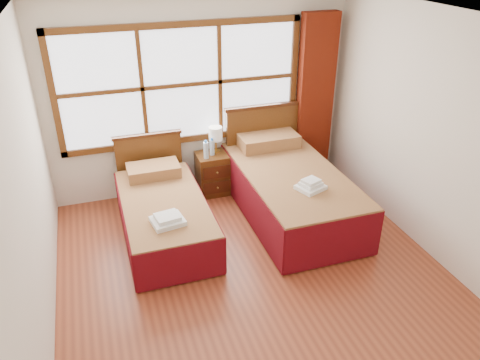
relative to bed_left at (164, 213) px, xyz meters
name	(u,v)px	position (x,y,z in m)	size (l,w,h in m)	color
floor	(259,282)	(0.76, -1.20, -0.28)	(4.50, 4.50, 0.00)	brown
ceiling	(265,22)	(0.76, -1.20, 2.32)	(4.50, 4.50, 0.00)	white
wall_back	(201,97)	(0.76, 1.05, 1.02)	(4.00, 4.00, 0.00)	silver
wall_left	(24,207)	(-1.24, -1.20, 1.02)	(4.50, 4.50, 0.00)	silver
wall_right	(443,143)	(2.76, -1.20, 1.02)	(4.50, 4.50, 0.00)	silver
window	(182,85)	(0.51, 1.01, 1.22)	(3.16, 0.06, 1.56)	white
curtain	(315,98)	(2.36, 0.91, 0.89)	(0.50, 0.16, 2.30)	#66190A
bed_left	(164,213)	(0.00, 0.00, 0.00)	(0.96, 1.98, 0.92)	#431F0E
bed_right	(289,188)	(1.60, 0.00, 0.06)	(1.17, 2.26, 1.14)	#431F0E
nightstand	(213,173)	(0.83, 0.80, 0.00)	(0.43, 0.43, 0.57)	#5A3113
towels_left	(168,220)	(-0.04, -0.55, 0.25)	(0.37, 0.34, 0.10)	white
towels_right	(311,185)	(1.62, -0.54, 0.37)	(0.37, 0.34, 0.12)	white
lamp	(216,134)	(0.90, 0.87, 0.54)	(0.18, 0.18, 0.36)	gold
bottle_near	(206,150)	(0.72, 0.71, 0.41)	(0.07, 0.07, 0.26)	silver
bottle_far	(212,147)	(0.82, 0.79, 0.40)	(0.06, 0.06, 0.24)	silver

